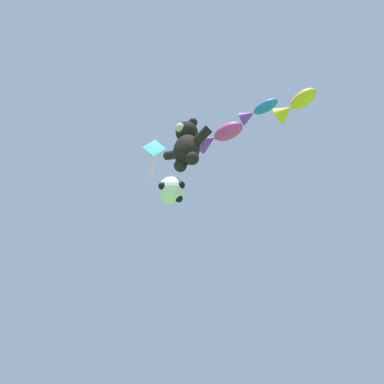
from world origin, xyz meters
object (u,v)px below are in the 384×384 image
Objects in this scene: fish_kite_goldfin at (294,106)px; soccer_ball_kite at (172,190)px; fish_kite_cobalt at (257,111)px; fish_kite_magenta at (217,136)px; diamond_kite at (154,151)px; teddy_bear_kite at (186,144)px.

soccer_ball_kite is at bearing -154.96° from fish_kite_goldfin.
soccer_ball_kite is 0.65× the size of fish_kite_cobalt.
fish_kite_cobalt reaches higher than fish_kite_magenta.
fish_kite_goldfin is 7.48m from diamond_kite.
soccer_ball_kite is 4.32m from fish_kite_magenta.
teddy_bear_kite reaches higher than soccer_ball_kite.
diamond_kite is (-7.28, -1.19, 1.24)m from fish_kite_goldfin.
diamond_kite is (-2.64, 0.98, 4.55)m from soccer_ball_kite.
fish_kite_magenta is at bearing 82.63° from teddy_bear_kite.
fish_kite_goldfin is at bearing 5.48° from fish_kite_magenta.
soccer_ball_kite is at bearing 171.15° from teddy_bear_kite.
fish_kite_cobalt is 5.88m from diamond_kite.
fish_kite_magenta is 3.61m from fish_kite_goldfin.
fish_kite_magenta is 1.36× the size of fish_kite_goldfin.
fish_kite_cobalt is at bearing 33.94° from soccer_ball_kite.
fish_kite_cobalt is at bearing 44.07° from teddy_bear_kite.
teddy_bear_kite is 4.54m from diamond_kite.
fish_kite_magenta is (0.25, 1.95, 1.93)m from teddy_bear_kite.
fish_kite_goldfin is 0.54× the size of diamond_kite.
soccer_ball_kite is at bearing -146.06° from fish_kite_cobalt.
fish_kite_magenta reaches higher than teddy_bear_kite.
soccer_ball_kite is 0.49× the size of fish_kite_magenta.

